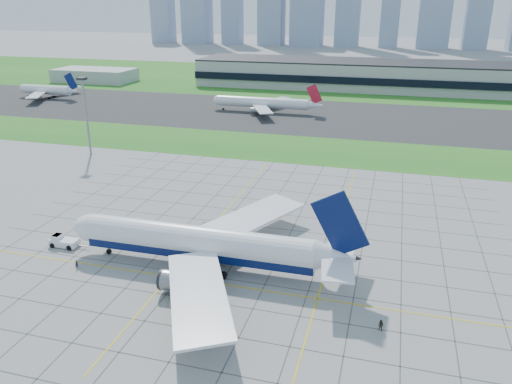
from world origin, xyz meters
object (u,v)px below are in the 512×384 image
crew_near (77,264)px  distant_jet_0 (48,90)px  pushback_tug (63,241)px  distant_jet_1 (264,103)px  crew_far (381,325)px  airliner (201,243)px  light_mast (85,106)px

crew_near → distant_jet_0: size_ratio=0.04×
pushback_tug → distant_jet_1: (5.99, 143.21, 3.40)m
crew_far → distant_jet_0: distant_jet_0 is taller
distant_jet_0 → distant_jet_1: same height
crew_far → crew_near: bearing=-152.8°
distant_jet_0 → airliner: bearing=-45.4°
pushback_tug → crew_far: size_ratio=4.53×
crew_near → light_mast: bearing=38.0°
airliner → distant_jet_0: airliner is taller
distant_jet_0 → distant_jet_1: 119.77m
crew_far → distant_jet_1: size_ratio=0.04×
light_mast → crew_far: (98.92, -73.31, -15.21)m
airliner → crew_near: size_ratio=36.03×
pushback_tug → crew_near: (8.33, -7.42, -0.26)m
crew_near → pushback_tug: bearing=55.4°
crew_near → distant_jet_0: bearing=45.4°
airliner → distant_jet_1: size_ratio=1.21×
pushback_tug → distant_jet_0: (-113.72, 146.93, 3.39)m
pushback_tug → crew_far: pushback_tug is taller
airliner → crew_far: size_ratio=30.63×
light_mast → crew_near: (41.36, -68.93, -15.35)m
light_mast → distant_jet_0: bearing=133.4°
airliner → crew_near: (-23.23, -7.02, -4.24)m
pushback_tug → crew_near: size_ratio=5.33×
crew_near → distant_jet_1: 150.69m
pushback_tug → distant_jet_0: 185.83m
pushback_tug → crew_far: (65.89, -11.79, -0.12)m
airliner → crew_near: 24.63m
crew_near → distant_jet_1: bearing=8.0°
distant_jet_1 → crew_far: bearing=-68.9°
airliner → pushback_tug: bearing=179.0°
light_mast → pushback_tug: 71.44m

